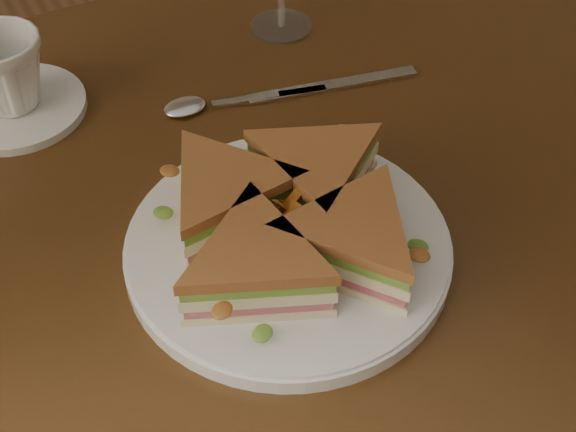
{
  "coord_description": "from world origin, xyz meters",
  "views": [
    {
      "loc": [
        -0.24,
        -0.54,
        1.3
      ],
      "look_at": [
        -0.02,
        -0.11,
        0.8
      ],
      "focal_mm": 50.0,
      "sensor_mm": 36.0,
      "label": 1
    }
  ],
  "objects": [
    {
      "name": "table",
      "position": [
        0.0,
        0.0,
        0.65
      ],
      "size": [
        1.2,
        0.8,
        0.75
      ],
      "color": "#311B0B",
      "rests_on": "ground"
    },
    {
      "name": "saucer",
      "position": [
        -0.19,
        0.22,
        0.76
      ],
      "size": [
        0.15,
        0.15,
        0.01
      ],
      "primitive_type": "cylinder",
      "color": "white",
      "rests_on": "table"
    },
    {
      "name": "plate",
      "position": [
        -0.02,
        -0.11,
        0.76
      ],
      "size": [
        0.3,
        0.3,
        0.02
      ],
      "primitive_type": "cylinder",
      "color": "white",
      "rests_on": "table"
    },
    {
      "name": "coffee_cup",
      "position": [
        -0.19,
        0.22,
        0.8
      ],
      "size": [
        0.09,
        0.09,
        0.08
      ],
      "primitive_type": "imported",
      "rotation": [
        0.0,
        0.0,
        -0.0
      ],
      "color": "white",
      "rests_on": "saucer"
    },
    {
      "name": "sandwich_wedges",
      "position": [
        -0.02,
        -0.11,
        0.8
      ],
      "size": [
        0.31,
        0.31,
        0.06
      ],
      "color": "#F6EAB6",
      "rests_on": "plate"
    },
    {
      "name": "knife",
      "position": [
        0.13,
        0.1,
        0.75
      ],
      "size": [
        0.21,
        0.05,
        0.0
      ],
      "rotation": [
        0.0,
        0.0,
        -0.2
      ],
      "color": "silver",
      "rests_on": "table"
    },
    {
      "name": "spoon",
      "position": [
        0.0,
        0.13,
        0.75
      ],
      "size": [
        0.18,
        0.06,
        0.01
      ],
      "rotation": [
        0.0,
        0.0,
        -0.25
      ],
      "color": "silver",
      "rests_on": "table"
    },
    {
      "name": "crisps_mound",
      "position": [
        -0.02,
        -0.11,
        0.79
      ],
      "size": [
        0.09,
        0.09,
        0.05
      ],
      "primitive_type": null,
      "color": "#B05B16",
      "rests_on": "plate"
    }
  ]
}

